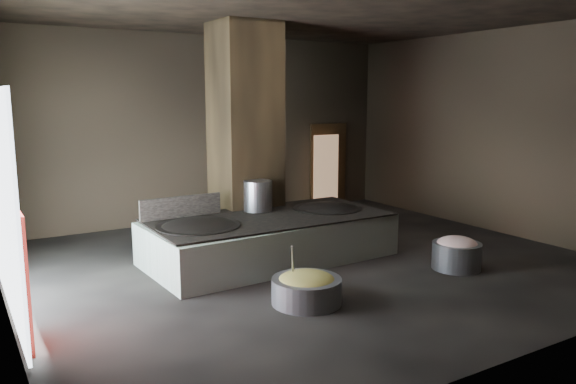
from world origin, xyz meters
TOP-DOWN VIEW (x-y plane):
  - floor at (0.00, 0.00)m, footprint 10.00×9.00m
  - ceiling at (0.00, 0.00)m, footprint 10.00×9.00m
  - back_wall at (0.00, 4.55)m, footprint 10.00×0.10m
  - front_wall at (0.00, -4.55)m, footprint 10.00×0.10m
  - right_wall at (5.05, 0.00)m, footprint 0.10×9.00m
  - pillar at (-0.30, 1.90)m, footprint 1.20×1.20m
  - hearth_platform at (-0.49, 0.56)m, footprint 4.63×2.36m
  - platform_cap at (-0.49, 0.56)m, footprint 4.44×2.13m
  - wok_left at (-1.94, 0.51)m, footprint 1.43×1.43m
  - wok_left_rim at (-1.94, 0.51)m, footprint 1.46×1.46m
  - wok_right at (0.86, 0.61)m, footprint 1.33×1.33m
  - wok_right_rim at (0.86, 0.61)m, footprint 1.36×1.36m
  - stock_pot at (-0.44, 1.11)m, footprint 0.55×0.55m
  - splash_guard at (-1.94, 1.31)m, footprint 1.58×0.13m
  - cook at (0.57, 2.23)m, footprint 0.70×0.66m
  - veg_basin at (-1.16, -1.72)m, footprint 1.22×1.22m
  - veg_fill at (-1.16, -1.72)m, footprint 0.86×0.86m
  - ladle at (-1.31, -1.57)m, footprint 0.27×0.36m
  - meat_basin at (2.06, -1.69)m, footprint 1.02×1.02m
  - meat_fill at (2.06, -1.69)m, footprint 0.71×0.71m
  - doorway_near at (1.20, 4.45)m, footprint 1.18×0.08m
  - doorway_near_glow at (1.40, 4.28)m, footprint 0.78×0.04m
  - doorway_far at (3.60, 4.45)m, footprint 1.18×0.08m
  - doorway_far_glow at (3.34, 4.18)m, footprint 0.80×0.04m
  - left_opening at (-4.95, 0.20)m, footprint 0.04×4.20m
  - pavilion_sliver at (-4.88, -1.10)m, footprint 0.05×0.90m

SIDE VIEW (x-z plane):
  - floor at x=0.00m, z-range -0.10..0.00m
  - veg_basin at x=-1.16m, z-range 0.00..0.38m
  - meat_basin at x=2.06m, z-range 0.00..0.47m
  - veg_fill at x=-1.16m, z-range 0.22..0.48m
  - hearth_platform at x=-0.49m, z-range 0.00..0.79m
  - meat_fill at x=2.06m, z-range 0.31..0.59m
  - ladle at x=-1.31m, z-range 0.18..0.92m
  - wok_left at x=-1.94m, z-range 0.55..0.95m
  - wok_right at x=0.86m, z-range 0.56..0.94m
  - cook at x=0.57m, z-range 0.00..1.61m
  - platform_cap at x=-0.49m, z-range 0.80..0.83m
  - wok_left_rim at x=-1.94m, z-range 0.80..0.84m
  - wok_right_rim at x=0.86m, z-range 0.80..0.84m
  - pavilion_sliver at x=-4.88m, z-range 0.00..1.70m
  - splash_guard at x=-1.94m, z-range 0.83..1.23m
  - doorway_near_glow at x=1.40m, z-range 0.13..1.97m
  - doorway_far_glow at x=3.34m, z-range 0.10..2.00m
  - doorway_near at x=1.20m, z-range -0.09..2.29m
  - doorway_far at x=3.60m, z-range -0.09..2.29m
  - stock_pot at x=-0.44m, z-range 0.83..1.43m
  - left_opening at x=-4.95m, z-range 0.05..3.15m
  - back_wall at x=0.00m, z-range 0.00..4.50m
  - front_wall at x=0.00m, z-range 0.00..4.50m
  - right_wall at x=5.05m, z-range 0.00..4.50m
  - pillar at x=-0.30m, z-range 0.00..4.50m
  - ceiling at x=0.00m, z-range 4.50..4.60m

